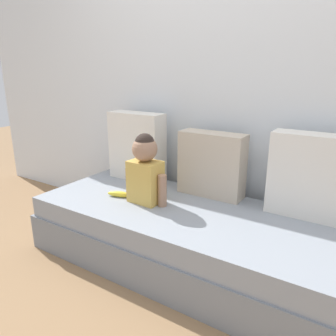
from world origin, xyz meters
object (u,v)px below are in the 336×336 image
object	(u,v)px
throw_pillow_left	(137,146)
throw_pillow_right	(313,177)
toddler	(145,169)
banana	(119,194)
throw_pillow_center	(212,164)
couch	(188,238)

from	to	relation	value
throw_pillow_left	throw_pillow_right	distance (m)	1.29
toddler	banana	xyz separation A→B (m)	(-0.20, -0.03, -0.21)
toddler	throw_pillow_left	bearing A→B (deg)	134.13
throw_pillow_center	throw_pillow_right	bearing A→B (deg)	0.00
couch	throw_pillow_right	size ratio (longest dim) A/B	4.18
throw_pillow_center	banana	size ratio (longest dim) A/B	2.65
couch	throw_pillow_center	world-z (taller)	throw_pillow_center
couch	throw_pillow_left	distance (m)	0.85
toddler	couch	bearing A→B (deg)	6.36
couch	banana	world-z (taller)	banana
toddler	throw_pillow_center	bearing A→B (deg)	48.58
couch	throw_pillow_left	world-z (taller)	throw_pillow_left
toddler	banana	size ratio (longest dim) A/B	2.71
throw_pillow_center	banana	xyz separation A→B (m)	(-0.51, -0.38, -0.20)
throw_pillow_right	banana	distance (m)	1.24
couch	banana	distance (m)	0.56
throw_pillow_left	throw_pillow_right	xyz separation A→B (m)	(1.29, 0.00, -0.01)
throw_pillow_right	banana	size ratio (longest dim) A/B	2.93
throw_pillow_right	toddler	bearing A→B (deg)	-159.91
throw_pillow_center	throw_pillow_right	size ratio (longest dim) A/B	0.91
throw_pillow_center	toddler	world-z (taller)	toddler
couch	throw_pillow_left	size ratio (longest dim) A/B	3.94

